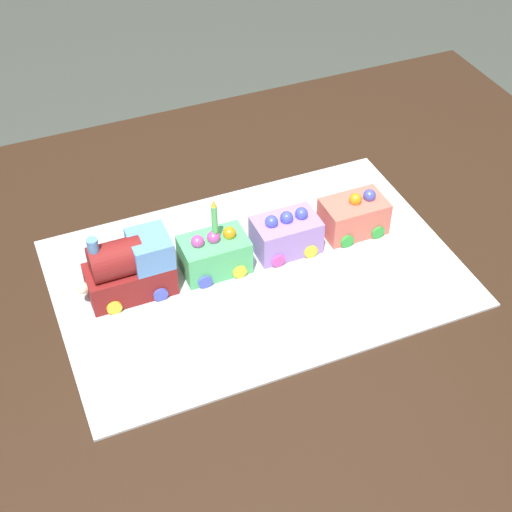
{
  "coord_description": "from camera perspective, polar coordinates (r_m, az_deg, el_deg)",
  "views": [
    {
      "loc": [
        -0.3,
        -0.76,
        1.53
      ],
      "look_at": [
        0.02,
        0.0,
        0.77
      ],
      "focal_mm": 52.73,
      "sensor_mm": 36.0,
      "label": 1
    }
  ],
  "objects": [
    {
      "name": "dining_table",
      "position": [
        1.22,
        -0.63,
        -5.2
      ],
      "size": [
        1.4,
        1.0,
        0.74
      ],
      "color": "#382316",
      "rests_on": "ground"
    },
    {
      "name": "cake_car_gondola_coral",
      "position": [
        1.21,
        7.43,
        3.05
      ],
      "size": [
        0.1,
        0.08,
        0.07
      ],
      "color": "#F27260",
      "rests_on": "cake_board"
    },
    {
      "name": "cake_car_tanker_mint_green",
      "position": [
        1.13,
        -3.18,
        0.17
      ],
      "size": [
        0.1,
        0.08,
        0.07
      ],
      "color": "#59CC7A",
      "rests_on": "cake_board"
    },
    {
      "name": "cake_board",
      "position": [
        1.14,
        -0.0,
        -1.19
      ],
      "size": [
        0.6,
        0.4,
        0.0
      ],
      "primitive_type": "cube",
      "color": "silver",
      "rests_on": "dining_table"
    },
    {
      "name": "cake_car_hopper_lavender",
      "position": [
        1.16,
        2.29,
        1.68
      ],
      "size": [
        0.1,
        0.08,
        0.07
      ],
      "color": "#AD84E0",
      "rests_on": "cake_board"
    },
    {
      "name": "cake_locomotive",
      "position": [
        1.09,
        -9.56,
        -0.89
      ],
      "size": [
        0.14,
        0.08,
        0.12
      ],
      "color": "maroon",
      "rests_on": "cake_board"
    },
    {
      "name": "birthday_candle",
      "position": [
        1.08,
        -3.18,
        3.01
      ],
      "size": [
        0.01,
        0.01,
        0.06
      ],
      "color": "#66D872",
      "rests_on": "cake_car_tanker_mint_green"
    }
  ]
}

